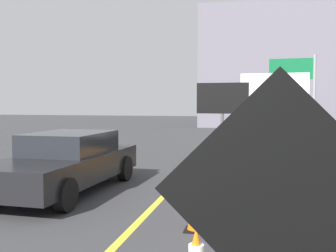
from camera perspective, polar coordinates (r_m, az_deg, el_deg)
name	(u,v)px	position (r m, az deg, el deg)	size (l,w,h in m)	color
lane_center_stripe	(115,245)	(6.17, -7.51, -16.52)	(0.14, 36.00, 0.01)	yellow
roadwork_sign	(278,199)	(2.75, 15.35, -10.02)	(1.63, 0.12, 2.33)	#593819
arrow_board_trailer	(222,154)	(12.59, 7.70, -4.02)	(1.60, 1.86, 2.70)	orange
box_truck	(274,111)	(18.13, 14.92, 2.14)	(2.87, 6.72, 3.15)	black
pickup_car	(66,162)	(9.78, -14.28, -4.96)	(2.14, 4.89, 1.38)	black
highway_guide_sign	(301,81)	(26.06, 18.42, 6.15)	(2.78, 0.32, 5.00)	gray
far_building_block	(281,68)	(36.18, 15.85, 7.98)	(13.64, 6.69, 10.12)	slate
traffic_cone_near_sign	(196,252)	(5.04, 4.04, -17.47)	(0.36, 0.36, 0.63)	black
traffic_cone_mid_lane	(196,211)	(6.70, 3.98, -12.03)	(0.36, 0.36, 0.65)	black
traffic_cone_far_lane	(205,182)	(8.90, 5.34, -7.88)	(0.36, 0.36, 0.74)	black
traffic_cone_curbside	(211,171)	(10.58, 6.12, -6.42)	(0.36, 0.36, 0.61)	black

